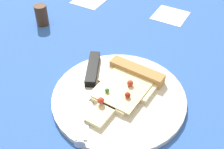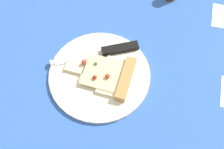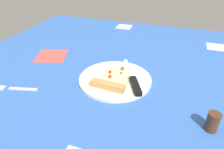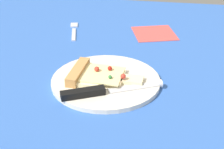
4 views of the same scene
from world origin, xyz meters
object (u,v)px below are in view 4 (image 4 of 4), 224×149
napkin (154,33)px  fork (74,30)px  plate (106,81)px  pizza_slice (96,75)px  knife (102,91)px

napkin → fork: bearing=-175.5°
plate → napkin: plate is taller
pizza_slice → fork: size_ratio=1.17×
plate → knife: 6.53cm
fork → napkin: bearing=-9.6°
plate → fork: plate is taller
knife → fork: (-16.91, 37.96, -1.29)cm
fork → napkin: fork is taller
plate → knife: (0.40, -6.42, 1.15)cm
pizza_slice → knife: size_ratio=0.79×
plate → knife: bearing=-86.5°
pizza_slice → napkin: pizza_slice is taller
knife → fork: knife is taller
plate → fork: 35.60cm
pizza_slice → fork: pizza_slice is taller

